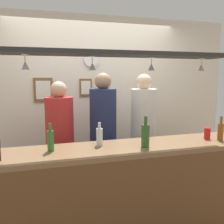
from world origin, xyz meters
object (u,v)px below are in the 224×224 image
at_px(bottle_beer_green_import, 51,140).
at_px(bottle_beer_amber_tall, 221,131).
at_px(picture_frame_caricature, 43,90).
at_px(bottle_soda_clear, 99,136).
at_px(bottle_champagne_green, 145,135).
at_px(wall_clock, 91,59).
at_px(person_middle_navy_shirt, 103,128).
at_px(person_right_white_patterned_shirt, 143,126).
at_px(drink_can, 207,133).
at_px(picture_frame_crest, 86,88).
at_px(person_left_red_shirt, 60,136).

relative_size(bottle_beer_green_import, bottle_beer_amber_tall, 1.00).
bearing_deg(bottle_beer_amber_tall, picture_frame_caricature, 140.69).
distance_m(bottle_soda_clear, bottle_beer_green_import, 0.48).
distance_m(bottle_beer_green_import, bottle_champagne_green, 0.90).
distance_m(bottle_soda_clear, wall_clock, 1.55).
height_order(person_middle_navy_shirt, picture_frame_caricature, person_middle_navy_shirt).
relative_size(person_middle_navy_shirt, picture_frame_caricature, 5.18).
relative_size(person_right_white_patterned_shirt, drink_can, 14.33).
relative_size(person_middle_navy_shirt, drink_can, 14.44).
bearing_deg(bottle_beer_amber_tall, bottle_beer_green_import, 176.52).
distance_m(bottle_soda_clear, drink_can, 1.19).
bearing_deg(person_middle_navy_shirt, picture_frame_crest, 99.51).
xyz_separation_m(bottle_champagne_green, picture_frame_crest, (-0.31, 1.48, 0.39)).
bearing_deg(bottle_champagne_green, person_right_white_patterned_shirt, 67.78).
xyz_separation_m(bottle_champagne_green, wall_clock, (-0.22, 1.48, 0.80)).
distance_m(person_left_red_shirt, picture_frame_caricature, 0.83).
bearing_deg(wall_clock, picture_frame_crest, 175.88).
relative_size(person_right_white_patterned_shirt, bottle_soda_clear, 7.60).
bearing_deg(picture_frame_caricature, picture_frame_crest, 0.00).
bearing_deg(bottle_champagne_green, person_middle_navy_shirt, 103.27).
height_order(person_right_white_patterned_shirt, picture_frame_crest, person_right_white_patterned_shirt).
bearing_deg(person_left_red_shirt, person_right_white_patterned_shirt, 0.00).
height_order(bottle_beer_green_import, wall_clock, wall_clock).
bearing_deg(bottle_champagne_green, bottle_beer_amber_tall, 1.02).
bearing_deg(bottle_beer_amber_tall, bottle_champagne_green, -178.98).
bearing_deg(bottle_beer_amber_tall, bottle_soda_clear, 172.56).
relative_size(person_left_red_shirt, picture_frame_caricature, 4.88).
bearing_deg(wall_clock, bottle_beer_green_import, -116.15).
height_order(person_right_white_patterned_shirt, bottle_champagne_green, person_right_white_patterned_shirt).
relative_size(person_right_white_patterned_shirt, bottle_beer_amber_tall, 6.72).
bearing_deg(picture_frame_crest, person_middle_navy_shirt, -80.49).
bearing_deg(bottle_beer_green_import, picture_frame_crest, 66.97).
xyz_separation_m(drink_can, wall_clock, (-1.00, 1.38, 0.86)).
distance_m(picture_frame_caricature, wall_clock, 0.82).
xyz_separation_m(person_middle_navy_shirt, drink_can, (0.98, -0.76, 0.03)).
height_order(person_right_white_patterned_shirt, drink_can, person_right_white_patterned_shirt).
height_order(person_left_red_shirt, picture_frame_caricature, picture_frame_caricature).
height_order(bottle_beer_amber_tall, picture_frame_crest, picture_frame_crest).
distance_m(bottle_soda_clear, picture_frame_caricature, 1.45).
bearing_deg(person_right_white_patterned_shirt, picture_frame_crest, 136.58).
bearing_deg(person_left_red_shirt, picture_frame_caricature, 104.91).
distance_m(person_middle_navy_shirt, picture_frame_crest, 0.80).
bearing_deg(wall_clock, person_middle_navy_shirt, -88.33).
bearing_deg(drink_can, bottle_champagne_green, -172.85).
height_order(person_left_red_shirt, bottle_champagne_green, person_left_red_shirt).
distance_m(bottle_beer_green_import, picture_frame_crest, 1.53).
bearing_deg(picture_frame_caricature, person_middle_navy_shirt, -41.28).
xyz_separation_m(person_middle_navy_shirt, bottle_beer_green_import, (-0.68, -0.74, 0.08)).
height_order(person_left_red_shirt, person_middle_navy_shirt, person_middle_navy_shirt).
relative_size(person_left_red_shirt, bottle_soda_clear, 7.21).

